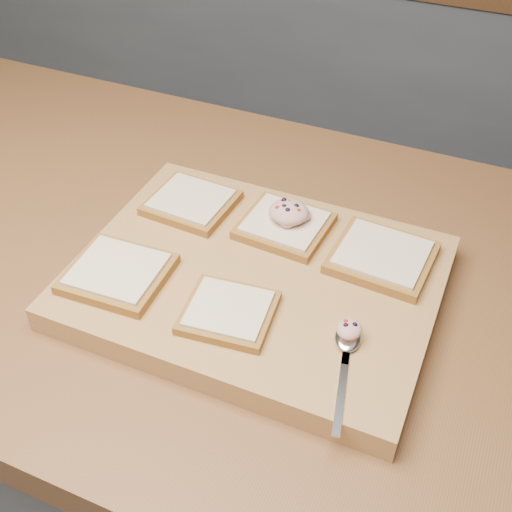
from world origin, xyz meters
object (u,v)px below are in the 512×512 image
Objects in this scene: cutting_board at (256,282)px; bread_far_center at (285,225)px; tuna_salad_dollop at (289,212)px; spoon at (347,345)px.

cutting_board is 3.76× the size of bread_far_center.
tuna_salad_dollop is 0.23m from spoon.
cutting_board is 0.11m from tuna_salad_dollop.
tuna_salad_dollop reaches higher than cutting_board.
bread_far_center is 0.79× the size of spoon.
spoon is (0.15, -0.18, -0.03)m from tuna_salad_dollop.
tuna_salad_dollop is at bearing 86.58° from cutting_board.
tuna_salad_dollop is at bearing 53.23° from bread_far_center.
spoon is at bearing -51.06° from tuna_salad_dollop.
tuna_salad_dollop is 0.35× the size of spoon.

